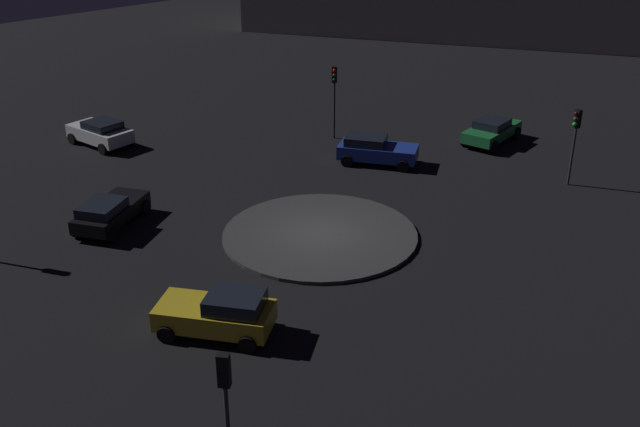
# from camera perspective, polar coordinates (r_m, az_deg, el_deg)

# --- Properties ---
(ground_plane) EXTENTS (113.39, 113.39, 0.00)m
(ground_plane) POSITION_cam_1_polar(r_m,az_deg,el_deg) (31.87, -0.00, -1.74)
(ground_plane) COLOR black
(roundabout_island) EXTENTS (8.37, 8.37, 0.15)m
(roundabout_island) POSITION_cam_1_polar(r_m,az_deg,el_deg) (31.83, -0.00, -1.62)
(roundabout_island) COLOR #383838
(roundabout_island) RESTS_ON ground_plane
(car_yellow) EXTENTS (4.23, 3.59, 1.58)m
(car_yellow) POSITION_cam_1_polar(r_m,az_deg,el_deg) (25.33, -7.76, -7.58)
(car_yellow) COLOR gold
(car_yellow) RESTS_ON ground_plane
(car_black) EXTENTS (3.44, 4.33, 1.37)m
(car_black) POSITION_cam_1_polar(r_m,az_deg,el_deg) (33.68, -15.87, 0.15)
(car_black) COLOR black
(car_black) RESTS_ON ground_plane
(car_green) EXTENTS (2.43, 4.38, 1.38)m
(car_green) POSITION_cam_1_polar(r_m,az_deg,el_deg) (43.78, 13.07, 6.25)
(car_green) COLOR #1E7238
(car_green) RESTS_ON ground_plane
(car_white) EXTENTS (4.07, 2.43, 1.46)m
(car_white) POSITION_cam_1_polar(r_m,az_deg,el_deg) (44.04, -16.52, 6.01)
(car_white) COLOR white
(car_white) RESTS_ON ground_plane
(car_blue) EXTENTS (4.45, 3.58, 1.49)m
(car_blue) POSITION_cam_1_polar(r_m,az_deg,el_deg) (39.62, 4.28, 4.92)
(car_blue) COLOR #1E38A5
(car_blue) RESTS_ON ground_plane
(traffic_light_south) EXTENTS (0.36, 0.39, 3.88)m
(traffic_light_south) POSITION_cam_1_polar(r_m,az_deg,el_deg) (38.13, 19.02, 5.96)
(traffic_light_south) COLOR #2D2D2D
(traffic_light_south) RESTS_ON ground_plane
(traffic_light_northwest) EXTENTS (0.37, 0.39, 4.07)m
(traffic_light_northwest) POSITION_cam_1_polar(r_m,az_deg,el_deg) (18.45, -7.25, -13.61)
(traffic_light_northwest) COLOR #2D2D2D
(traffic_light_northwest) RESTS_ON ground_plane
(traffic_light_southeast) EXTENTS (0.38, 0.39, 4.22)m
(traffic_light_southeast) POSITION_cam_1_polar(r_m,az_deg,el_deg) (42.74, 1.11, 9.62)
(traffic_light_southeast) COLOR #2D2D2D
(traffic_light_southeast) RESTS_ON ground_plane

